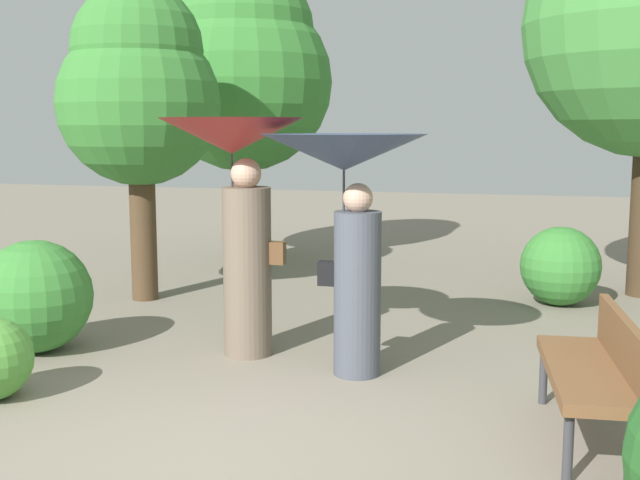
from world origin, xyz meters
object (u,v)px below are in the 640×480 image
person_right (348,193)px  park_bench (597,365)px  tree_near_left (243,67)px  tree_mid_left (139,88)px  person_left (238,185)px

person_right → park_bench: (1.88, -0.98, -1.00)m
tree_near_left → park_bench: bearing=-52.3°
park_bench → tree_mid_left: bearing=-128.2°
tree_near_left → person_right: bearing=-61.2°
park_bench → tree_mid_left: tree_mid_left is taller
person_left → tree_mid_left: tree_mid_left is taller
tree_near_left → tree_mid_left: size_ratio=1.22×
person_right → tree_mid_left: size_ratio=0.54×
tree_mid_left → park_bench: bearing=-32.9°
person_left → park_bench: size_ratio=1.37×
person_right → park_bench: bearing=-120.7°
person_left → tree_mid_left: 2.81m
person_right → tree_near_left: bearing=25.5°
person_left → tree_near_left: tree_near_left is taller
person_left → person_right: bearing=-109.7°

